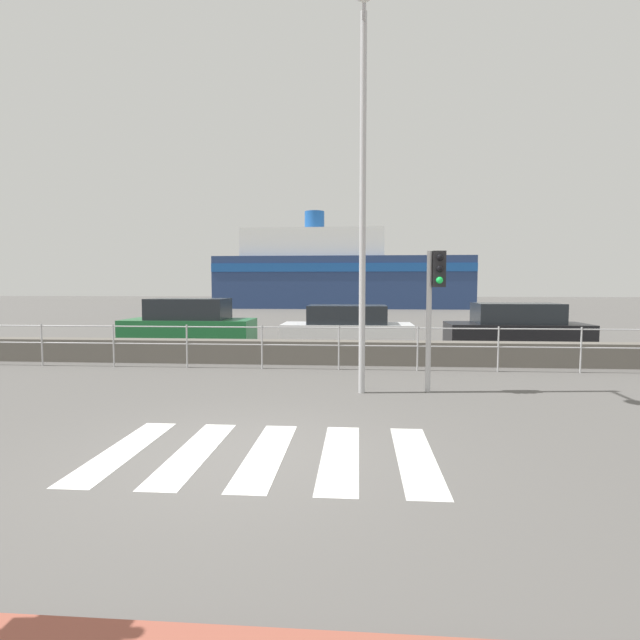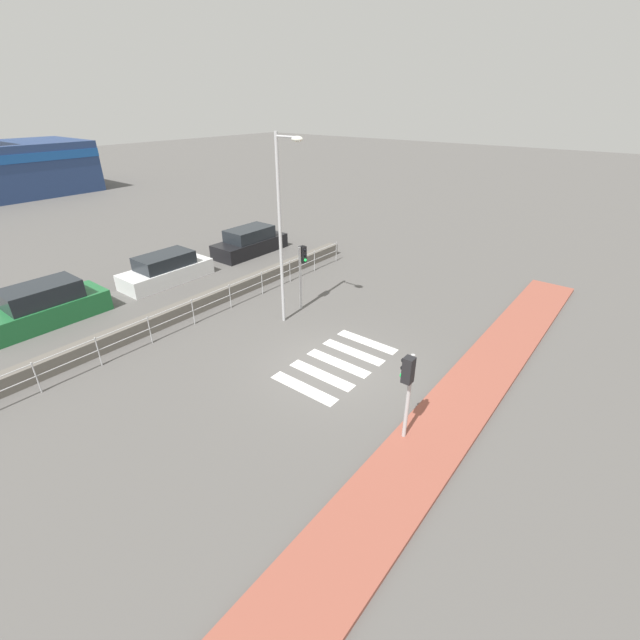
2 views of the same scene
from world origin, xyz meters
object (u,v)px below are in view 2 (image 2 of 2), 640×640
Objects in this scene: traffic_light_far at (302,264)px; streetlamp at (283,215)px; parked_car_white at (166,270)px; parked_car_black at (250,242)px; traffic_light_near at (408,381)px; parked_car_green at (45,306)px.

traffic_light_far is 0.39× the size of streetlamp.
parked_car_white is at bearing 104.37° from traffic_light_far.
traffic_light_near is at bearing -119.96° from parked_car_black.
parked_car_black is at bearing 60.04° from traffic_light_near.
traffic_light_near is 0.37× the size of streetlamp.
parked_car_green is at bearing 100.77° from traffic_light_near.
streetlamp reaches higher than parked_car_white.
traffic_light_near is at bearing -79.23° from parked_car_green.
parked_car_white is (5.44, -0.00, -0.09)m from parked_car_green.
traffic_light_near is 0.59× the size of parked_car_black.
parked_car_white is 0.98× the size of parked_car_black.
parked_car_black is (3.71, 7.11, -1.36)m from traffic_light_far.
parked_car_green is 0.99× the size of parked_car_black.
traffic_light_near is 8.51m from traffic_light_far.
traffic_light_far is 2.69m from streetlamp.
parked_car_black is (10.97, 0.00, -0.06)m from parked_car_green.
streetlamp reaches higher than traffic_light_near.
streetlamp is 1.57× the size of parked_car_black.
traffic_light_near is 16.57m from parked_car_black.
streetlamp is at bearing -86.59° from parked_car_white.
traffic_light_near is 14.62m from parked_car_green.
parked_car_green is (-5.88, 7.48, -3.59)m from streetlamp.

